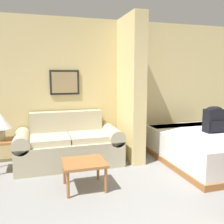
% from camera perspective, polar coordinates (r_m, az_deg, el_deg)
% --- Properties ---
extents(wall_back, '(6.34, 0.16, 2.60)m').
position_cam_1_polar(wall_back, '(4.99, -0.51, 5.44)').
color(wall_back, '#DBC484').
rests_on(wall_back, ground_plane).
extents(wall_partition_pillar, '(0.24, 0.89, 2.60)m').
position_cam_1_polar(wall_partition_pillar, '(4.59, 4.34, 5.20)').
color(wall_partition_pillar, '#DBC484').
rests_on(wall_partition_pillar, ground_plane).
extents(couch, '(1.83, 0.84, 0.90)m').
position_cam_1_polar(couch, '(4.50, -9.82, -7.54)').
color(couch, '#B7AD8E').
rests_on(couch, ground_plane).
extents(coffee_table, '(0.58, 0.53, 0.39)m').
position_cam_1_polar(coffee_table, '(3.53, -6.42, -11.92)').
color(coffee_table, '#996033').
rests_on(coffee_table, ground_plane).
extents(side_table, '(0.43, 0.43, 0.53)m').
position_cam_1_polar(side_table, '(4.43, -23.82, -7.02)').
color(side_table, '#996033').
rests_on(side_table, ground_plane).
extents(table_lamp, '(0.35, 0.35, 0.44)m').
position_cam_1_polar(table_lamp, '(4.34, -24.14, -2.06)').
color(table_lamp, tan).
rests_on(table_lamp, side_table).
extents(bed, '(1.46, 2.02, 0.53)m').
position_cam_1_polar(bed, '(4.81, 20.10, -7.62)').
color(bed, '#996033').
rests_on(bed, ground_plane).
extents(backpack, '(0.33, 0.23, 0.47)m').
position_cam_1_polar(backpack, '(4.85, 22.22, -1.48)').
color(backpack, black).
rests_on(backpack, bed).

